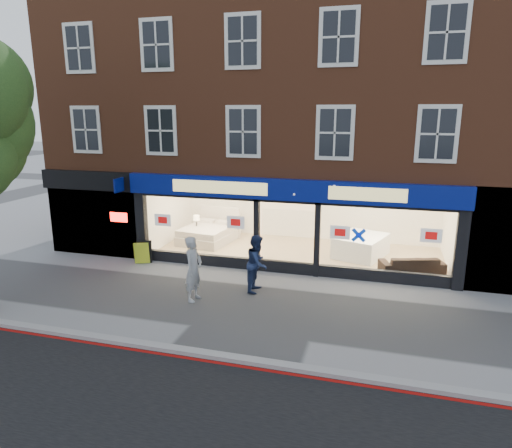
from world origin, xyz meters
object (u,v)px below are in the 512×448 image
at_px(display_bed, 209,233).
at_px(pedestrian_grey, 193,269).
at_px(pedestrian_blue, 257,263).
at_px(sofa, 412,265).
at_px(a_board, 143,252).
at_px(mattress_stack, 361,246).

height_order(display_bed, pedestrian_grey, pedestrian_grey).
relative_size(pedestrian_grey, pedestrian_blue, 1.08).
distance_m(pedestrian_grey, pedestrian_blue, 2.01).
relative_size(sofa, pedestrian_blue, 1.17).
xyz_separation_m(sofa, a_board, (-9.43, -1.29, 0.02)).
relative_size(mattress_stack, pedestrian_blue, 1.34).
height_order(mattress_stack, pedestrian_grey, pedestrian_grey).
height_order(mattress_stack, sofa, mattress_stack).
relative_size(display_bed, sofa, 1.21).
distance_m(display_bed, pedestrian_grey, 5.93).
distance_m(a_board, pedestrian_blue, 4.97).
bearing_deg(pedestrian_grey, display_bed, 22.74).
xyz_separation_m(mattress_stack, a_board, (-7.66, -2.80, -0.08)).
distance_m(sofa, pedestrian_grey, 7.41).
bearing_deg(sofa, pedestrian_grey, 13.99).
distance_m(sofa, pedestrian_blue, 5.42).
bearing_deg(sofa, pedestrian_blue, 12.15).
height_order(display_bed, pedestrian_blue, pedestrian_blue).
bearing_deg(a_board, display_bed, 44.31).
xyz_separation_m(display_bed, a_board, (-1.37, -3.06, -0.05)).
relative_size(display_bed, pedestrian_blue, 1.42).
bearing_deg(pedestrian_grey, sofa, -53.15).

